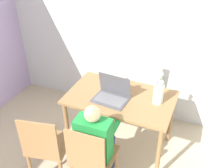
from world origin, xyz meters
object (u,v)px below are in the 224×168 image
object	(u,v)px
chair_occupied	(92,159)
laptop	(112,94)
person_seated	(96,137)
flower_vase	(159,92)
chair_spare	(47,147)
water_bottle	(126,87)

from	to	relation	value
chair_occupied	laptop	xyz separation A→B (m)	(-0.05, 0.64, 0.34)
person_seated	flower_vase	bearing A→B (deg)	-126.27
chair_spare	chair_occupied	bearing A→B (deg)	173.22
laptop	flower_vase	xyz separation A→B (m)	(0.48, 0.11, 0.08)
chair_spare	water_bottle	world-z (taller)	water_bottle
chair_spare	person_seated	world-z (taller)	person_seated
chair_occupied	person_seated	xyz separation A→B (m)	(-0.00, 0.12, 0.18)
flower_vase	chair_spare	bearing A→B (deg)	-139.17
person_seated	flower_vase	size ratio (longest dim) A/B	2.91
chair_occupied	flower_vase	size ratio (longest dim) A/B	2.48
flower_vase	water_bottle	size ratio (longest dim) A/B	1.89
laptop	flower_vase	world-z (taller)	flower_vase
chair_spare	person_seated	size ratio (longest dim) A/B	0.85
person_seated	water_bottle	distance (m)	0.69
chair_occupied	person_seated	distance (m)	0.21
chair_occupied	water_bottle	size ratio (longest dim) A/B	4.67
person_seated	water_bottle	world-z (taller)	person_seated
person_seated	water_bottle	bearing A→B (deg)	-97.56
chair_occupied	person_seated	world-z (taller)	person_seated
flower_vase	laptop	bearing A→B (deg)	-166.70
chair_spare	laptop	size ratio (longest dim) A/B	2.27
person_seated	laptop	xyz separation A→B (m)	(-0.05, 0.52, 0.16)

